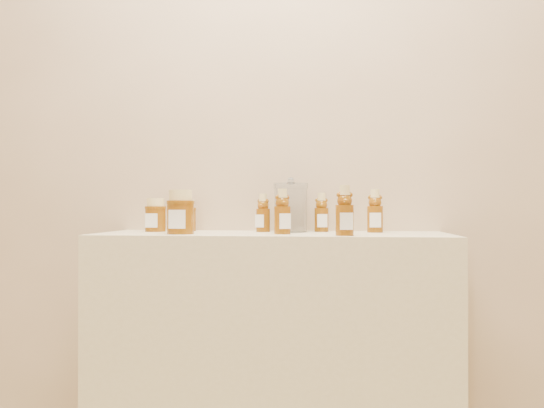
# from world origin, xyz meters

# --- Properties ---
(wall_back) EXTENTS (3.50, 0.02, 2.70)m
(wall_back) POSITION_xyz_m (0.00, 1.75, 1.35)
(wall_back) COLOR tan
(wall_back) RESTS_ON ground
(display_table) EXTENTS (1.20, 0.40, 0.90)m
(display_table) POSITION_xyz_m (0.00, 1.55, 0.45)
(display_table) COLOR beige
(display_table) RESTS_ON ground
(bear_bottle_back_left) EXTENTS (0.07, 0.07, 0.16)m
(bear_bottle_back_left) POSITION_xyz_m (-0.04, 1.64, 0.98)
(bear_bottle_back_left) COLOR #633307
(bear_bottle_back_left) RESTS_ON display_table
(bear_bottle_back_mid) EXTENTS (0.06, 0.06, 0.16)m
(bear_bottle_back_mid) POSITION_xyz_m (0.17, 1.68, 0.98)
(bear_bottle_back_mid) COLOR #633307
(bear_bottle_back_mid) RESTS_ON display_table
(bear_bottle_back_right) EXTENTS (0.06, 0.06, 0.17)m
(bear_bottle_back_right) POSITION_xyz_m (0.36, 1.64, 0.99)
(bear_bottle_back_right) COLOR #633307
(bear_bottle_back_right) RESTS_ON display_table
(bear_bottle_front_left) EXTENTS (0.08, 0.08, 0.17)m
(bear_bottle_front_left) POSITION_xyz_m (0.04, 1.49, 0.99)
(bear_bottle_front_left) COLOR #633307
(bear_bottle_front_left) RESTS_ON display_table
(bear_bottle_front_right) EXTENTS (0.07, 0.07, 0.18)m
(bear_bottle_front_right) POSITION_xyz_m (0.24, 1.42, 0.99)
(bear_bottle_front_right) COLOR #633307
(bear_bottle_front_right) RESTS_ON display_table
(honey_jar_left) EXTENTS (0.08, 0.08, 0.12)m
(honey_jar_left) POSITION_xyz_m (-0.44, 1.62, 0.96)
(honey_jar_left) COLOR #633307
(honey_jar_left) RESTS_ON display_table
(honey_jar_back) EXTENTS (0.10, 0.10, 0.12)m
(honey_jar_back) POSITION_xyz_m (-0.34, 1.67, 0.96)
(honey_jar_back) COLOR #633307
(honey_jar_back) RESTS_ON display_table
(honey_jar_front) EXTENTS (0.10, 0.10, 0.15)m
(honey_jar_front) POSITION_xyz_m (-0.30, 1.46, 0.97)
(honey_jar_front) COLOR #633307
(honey_jar_front) RESTS_ON display_table
(glass_canister) EXTENTS (0.16, 0.16, 0.19)m
(glass_canister) POSITION_xyz_m (0.06, 1.65, 1.00)
(glass_canister) COLOR white
(glass_canister) RESTS_ON display_table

